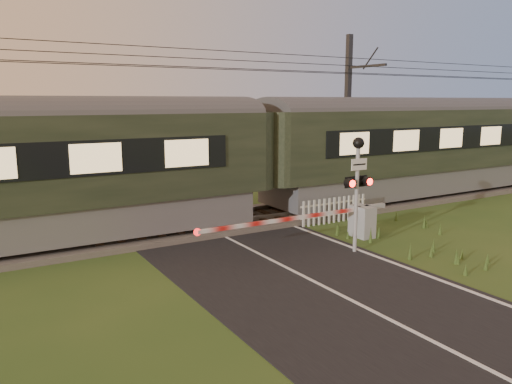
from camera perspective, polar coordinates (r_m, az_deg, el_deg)
ground at (r=12.53m, az=6.84°, el=-10.30°), size 160.00×160.00×0.00m
road at (r=12.37m, az=7.57°, el=-10.55°), size 6.00×140.00×0.03m
track_bed at (r=17.86m, az=-5.95°, el=-3.75°), size 140.00×3.40×0.39m
overhead_wires at (r=17.38m, az=-6.31°, el=14.66°), size 120.00×0.62×0.62m
train at (r=18.43m, az=-0.02°, el=4.10°), size 45.32×3.13×4.23m
boom_gate at (r=16.48m, az=11.12°, el=-3.24°), size 6.91×0.80×1.06m
crossing_signal at (r=14.64m, az=11.51°, el=2.01°), size 0.86×0.35×3.39m
picket_fence at (r=18.47m, az=8.94°, el=-2.04°), size 3.00×0.08×0.94m
catenary_mast at (r=23.86m, az=10.50°, el=8.82°), size 0.23×2.47×7.38m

